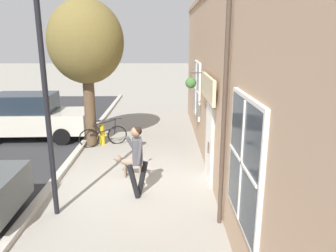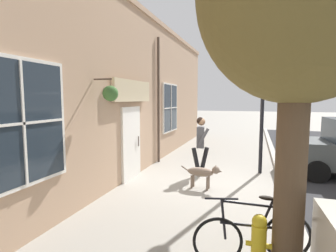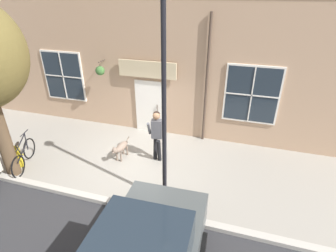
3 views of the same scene
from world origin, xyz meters
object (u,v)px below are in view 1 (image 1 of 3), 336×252
at_px(street_lamp, 42,53).
at_px(pedestrian_walking, 137,155).
at_px(dog_on_leash, 130,162).
at_px(fire_hydrant, 102,134).
at_px(street_tree_by_curb, 87,45).
at_px(parked_car_nearest_curb, 30,116).
at_px(leaning_bicycle, 103,135).

bearing_deg(street_lamp, pedestrian_walking, -155.12).
bearing_deg(dog_on_leash, fire_hydrant, -65.62).
height_order(street_tree_by_curb, parked_car_nearest_curb, street_tree_by_curb).
distance_m(pedestrian_walking, street_tree_by_curb, 5.13).
relative_size(pedestrian_walking, street_lamp, 0.33).
xyz_separation_m(street_tree_by_curb, fire_hydrant, (-0.34, -0.10, -3.17)).
relative_size(pedestrian_walking, street_tree_by_curb, 0.35).
bearing_deg(dog_on_leash, parked_car_nearest_curb, -41.42).
bearing_deg(fire_hydrant, leaning_bicycle, 117.82).
distance_m(street_tree_by_curb, leaning_bicycle, 3.22).
bearing_deg(pedestrian_walking, leaning_bicycle, -68.65).
height_order(pedestrian_walking, fire_hydrant, pedestrian_walking).
bearing_deg(parked_car_nearest_curb, fire_hydrant, 165.06).
distance_m(leaning_bicycle, fire_hydrant, 0.16).
bearing_deg(parked_car_nearest_curb, dog_on_leash, 138.58).
xyz_separation_m(parked_car_nearest_curb, street_lamp, (-2.77, 5.71, 2.60)).
distance_m(pedestrian_walking, dog_on_leash, 1.39).
bearing_deg(dog_on_leash, leaning_bicycle, -65.81).
relative_size(street_tree_by_curb, parked_car_nearest_curb, 1.17).
relative_size(pedestrian_walking, parked_car_nearest_curb, 0.41).
xyz_separation_m(pedestrian_walking, fire_hydrant, (1.63, -4.13, -0.69)).
height_order(pedestrian_walking, leaning_bicycle, pedestrian_walking).
bearing_deg(pedestrian_walking, street_lamp, 24.88).
bearing_deg(street_tree_by_curb, pedestrian_walking, 116.07).
relative_size(street_tree_by_curb, fire_hydrant, 6.59).
relative_size(dog_on_leash, leaning_bicycle, 0.67).
distance_m(leaning_bicycle, street_lamp, 5.71).
xyz_separation_m(street_tree_by_curb, leaning_bicycle, (-0.41, 0.04, -3.19)).
distance_m(pedestrian_walking, leaning_bicycle, 4.34).
distance_m(street_tree_by_curb, street_lamp, 4.85).
bearing_deg(leaning_bicycle, dog_on_leash, 114.19).
bearing_deg(street_tree_by_curb, fire_hydrant, -163.46).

